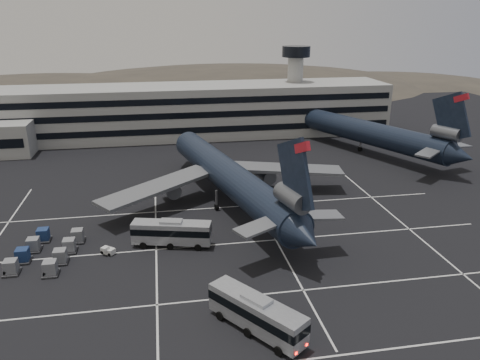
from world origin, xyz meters
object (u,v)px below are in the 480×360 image
at_px(trijet_main, 230,177).
at_px(bus_far, 172,232).
at_px(bus_near, 256,312).
at_px(uld_cluster, 46,250).

height_order(trijet_main, bus_far, trijet_main).
distance_m(bus_near, bus_far, 23.14).
bearing_deg(uld_cluster, bus_near, -39.56).
distance_m(bus_near, uld_cluster, 33.56).
relative_size(bus_far, uld_cluster, 0.90).
xyz_separation_m(bus_far, uld_cluster, (-17.64, -0.28, -1.29)).
bearing_deg(uld_cluster, bus_far, 0.91).
relative_size(bus_near, bus_far, 0.96).
distance_m(trijet_main, bus_far, 18.26).
bearing_deg(trijet_main, bus_far, -140.91).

